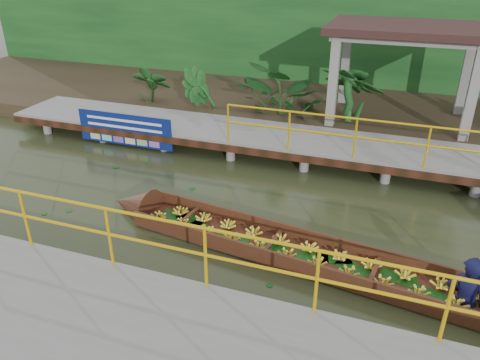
% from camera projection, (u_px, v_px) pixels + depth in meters
% --- Properties ---
extents(ground, '(80.00, 80.00, 0.00)m').
position_uv_depth(ground, '(230.00, 215.00, 9.98)').
color(ground, '#293118').
rests_on(ground, ground).
extents(land_strip, '(30.00, 8.00, 0.45)m').
position_uv_depth(land_strip, '(306.00, 105.00, 16.20)').
color(land_strip, '#2F2517').
rests_on(land_strip, ground).
extents(far_dock, '(16.00, 2.06, 1.66)m').
position_uv_depth(far_dock, '(275.00, 138.00, 12.65)').
color(far_dock, slate).
rests_on(far_dock, ground).
extents(pavilion, '(4.40, 3.00, 3.00)m').
position_uv_depth(pavilion, '(408.00, 39.00, 13.13)').
color(pavilion, slate).
rests_on(pavilion, ground).
extents(foliage_backdrop, '(30.00, 0.80, 4.00)m').
position_uv_depth(foliage_backdrop, '(324.00, 40.00, 17.52)').
color(foliage_backdrop, '#143F18').
rests_on(foliage_backdrop, ground).
extents(vendor_boat, '(9.42, 2.17, 2.12)m').
position_uv_depth(vendor_boat, '(342.00, 260.00, 8.13)').
color(vendor_boat, '#3B1710').
rests_on(vendor_boat, ground).
extents(blue_banner, '(2.92, 0.04, 0.91)m').
position_uv_depth(blue_banner, '(125.00, 129.00, 13.05)').
color(blue_banner, navy).
rests_on(blue_banner, ground).
extents(tropical_plants, '(14.28, 1.28, 1.60)m').
position_uv_depth(tropical_plants, '(341.00, 97.00, 13.46)').
color(tropical_plants, '#143F18').
rests_on(tropical_plants, ground).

